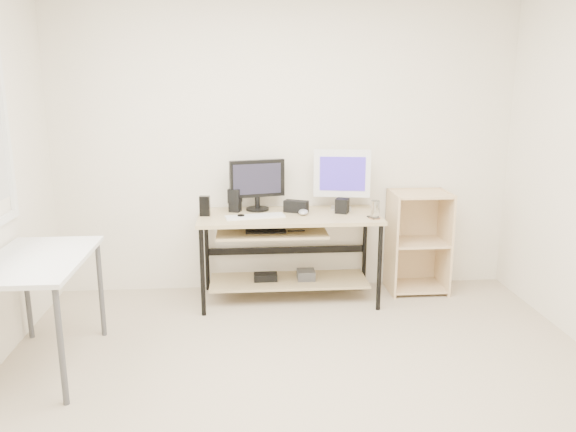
# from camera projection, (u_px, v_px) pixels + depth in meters

# --- Properties ---
(room) EXTENTS (4.01, 4.01, 2.62)m
(room) POSITION_uv_depth(u_px,v_px,m) (288.00, 180.00, 2.96)
(room) COLOR #BAA98F
(room) RESTS_ON ground
(desk) EXTENTS (1.50, 0.65, 0.75)m
(desk) POSITION_uv_depth(u_px,v_px,m) (286.00, 239.00, 4.71)
(desk) COLOR tan
(desk) RESTS_ON ground
(side_table) EXTENTS (0.60, 1.00, 0.75)m
(side_table) POSITION_uv_depth(u_px,v_px,m) (37.00, 270.00, 3.53)
(side_table) COLOR white
(side_table) RESTS_ON ground
(shelf_unit) EXTENTS (0.50, 0.40, 0.90)m
(shelf_unit) POSITION_uv_depth(u_px,v_px,m) (417.00, 241.00, 4.98)
(shelf_unit) COLOR beige
(shelf_unit) RESTS_ON ground
(black_monitor) EXTENTS (0.47, 0.20, 0.43)m
(black_monitor) POSITION_uv_depth(u_px,v_px,m) (257.00, 182.00, 4.76)
(black_monitor) COLOR black
(black_monitor) RESTS_ON desk
(white_imac) EXTENTS (0.48, 0.15, 0.52)m
(white_imac) POSITION_uv_depth(u_px,v_px,m) (342.00, 175.00, 4.79)
(white_imac) COLOR silver
(white_imac) RESTS_ON desk
(keyboard) EXTENTS (0.50, 0.22, 0.02)m
(keyboard) POSITION_uv_depth(u_px,v_px,m) (255.00, 216.00, 4.56)
(keyboard) COLOR white
(keyboard) RESTS_ON desk
(mouse) EXTENTS (0.10, 0.14, 0.04)m
(mouse) POSITION_uv_depth(u_px,v_px,m) (303.00, 212.00, 4.65)
(mouse) COLOR #BABABF
(mouse) RESTS_ON desk
(center_speaker) EXTENTS (0.22, 0.16, 0.10)m
(center_speaker) POSITION_uv_depth(u_px,v_px,m) (296.00, 206.00, 4.73)
(center_speaker) COLOR black
(center_speaker) RESTS_ON desk
(speaker_left) EXTENTS (0.12, 0.12, 0.20)m
(speaker_left) POSITION_uv_depth(u_px,v_px,m) (235.00, 200.00, 4.74)
(speaker_left) COLOR black
(speaker_left) RESTS_ON desk
(speaker_right) EXTENTS (0.13, 0.13, 0.12)m
(speaker_right) POSITION_uv_depth(u_px,v_px,m) (342.00, 206.00, 4.71)
(speaker_right) COLOR black
(speaker_right) RESTS_ON desk
(audio_controller) EXTENTS (0.09, 0.06, 0.17)m
(audio_controller) POSITION_uv_depth(u_px,v_px,m) (205.00, 206.00, 4.60)
(audio_controller) COLOR black
(audio_controller) RESTS_ON desk
(volume_puck) EXTENTS (0.08, 0.08, 0.02)m
(volume_puck) POSITION_uv_depth(u_px,v_px,m) (241.00, 216.00, 4.54)
(volume_puck) COLOR black
(volume_puck) RESTS_ON desk
(smartphone) EXTENTS (0.09, 0.12, 0.01)m
(smartphone) POSITION_uv_depth(u_px,v_px,m) (373.00, 218.00, 4.54)
(smartphone) COLOR black
(smartphone) RESTS_ON desk
(coaster) EXTENTS (0.11, 0.11, 0.01)m
(coaster) POSITION_uv_depth(u_px,v_px,m) (375.00, 218.00, 4.52)
(coaster) COLOR #A06E48
(coaster) RESTS_ON desk
(drinking_glass) EXTENTS (0.09, 0.09, 0.14)m
(drinking_glass) POSITION_uv_depth(u_px,v_px,m) (375.00, 209.00, 4.51)
(drinking_glass) COLOR white
(drinking_glass) RESTS_ON coaster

